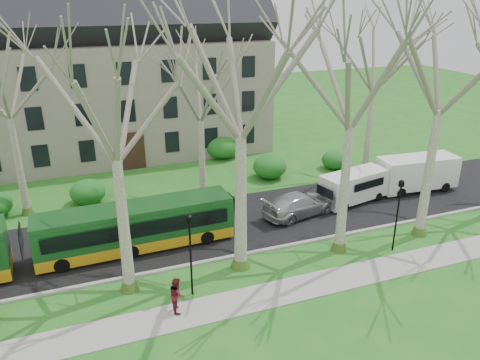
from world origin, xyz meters
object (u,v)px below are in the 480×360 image
Objects in this scene: sedan at (299,204)px; van_b at (417,174)px; bus_follow at (136,226)px; pedestrian_b at (177,294)px; van_a at (354,187)px.

van_b reaches higher than sedan.
bus_follow is 2.10× the size of sedan.
pedestrian_b is (0.78, -6.49, -0.51)m from bus_follow.
bus_follow reaches higher than pedestrian_b.
bus_follow is at bearing -171.76° from van_b.
van_a reaches higher than sedan.
pedestrian_b is at bearing 112.38° from sedan.
van_b is 3.39× the size of pedestrian_b.
van_a is 5.64m from van_b.
van_a is 16.43m from pedestrian_b.
van_a is at bearing -58.14° from pedestrian_b.
bus_follow is 1.87× the size of van_b.
pedestrian_b is (-20.21, -7.83, -0.42)m from van_b.
van_a reaches higher than pedestrian_b.
van_b is at bearing -98.69° from sedan.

